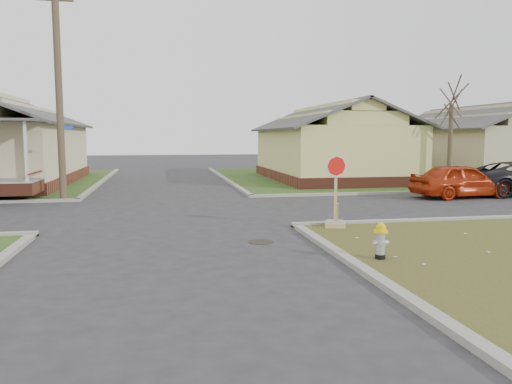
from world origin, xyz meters
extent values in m
plane|color=#28282A|center=(0.00, 0.00, 0.00)|extent=(120.00, 120.00, 0.00)
cube|color=#274117|center=(22.00, 18.00, 0.03)|extent=(37.00, 19.00, 0.05)
cylinder|color=black|center=(2.20, -0.50, 0.01)|extent=(0.64, 0.64, 0.01)
cube|color=brown|center=(10.00, 16.50, 0.30)|extent=(7.20, 11.20, 0.60)
cube|color=#D8D47F|center=(10.00, 16.50, 1.90)|extent=(7.00, 11.00, 2.60)
cube|color=brown|center=(20.00, 16.50, 0.30)|extent=(7.20, 11.20, 0.60)
cube|color=#C1B08C|center=(20.00, 16.50, 1.90)|extent=(7.00, 11.00, 2.60)
cylinder|color=#483929|center=(-4.20, 8.90, 4.50)|extent=(0.28, 0.28, 9.00)
cube|color=#483929|center=(-4.20, 8.90, 8.00)|extent=(1.40, 0.10, 0.10)
cylinder|color=#483929|center=(14.00, 10.20, 2.15)|extent=(0.22, 0.22, 4.20)
cylinder|color=black|center=(4.32, -2.85, 0.10)|extent=(0.22, 0.22, 0.10)
cylinder|color=silver|center=(4.32, -2.85, 0.37)|extent=(0.19, 0.19, 0.45)
sphere|color=silver|center=(4.32, -2.85, 0.60)|extent=(0.19, 0.19, 0.19)
cylinder|color=yellow|center=(4.32, -2.85, 0.64)|extent=(0.29, 0.29, 0.06)
cylinder|color=yellow|center=(4.32, -2.85, 0.71)|extent=(0.22, 0.22, 0.10)
sphere|color=yellow|center=(4.32, -2.85, 0.77)|extent=(0.15, 0.15, 0.15)
cube|color=tan|center=(4.67, 0.93, 0.12)|extent=(0.57, 0.57, 0.14)
cube|color=gray|center=(4.67, 0.93, 0.21)|extent=(0.46, 0.46, 0.04)
cube|color=tan|center=(4.67, 0.93, 1.11)|extent=(0.08, 0.04, 1.94)
cylinder|color=red|center=(4.67, 0.89, 1.80)|extent=(0.52, 0.23, 0.55)
cylinder|color=silver|center=(4.67, 0.91, 1.80)|extent=(0.59, 0.26, 0.63)
imported|color=#AA280C|center=(12.50, 6.85, 0.74)|extent=(4.46, 2.05, 1.48)
camera|label=1|loc=(-0.23, -12.56, 2.65)|focal=35.00mm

